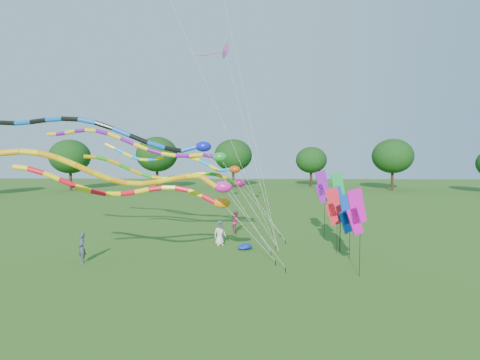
{
  "coord_description": "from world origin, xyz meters",
  "views": [
    {
      "loc": [
        0.82,
        -21.01,
        6.5
      ],
      "look_at": [
        0.07,
        4.22,
        4.8
      ],
      "focal_mm": 30.0,
      "sensor_mm": 36.0,
      "label": 1
    }
  ],
  "objects_px": {
    "tube_kite_orange": "(147,176)",
    "blue_nylon_heap": "(246,248)",
    "person_c": "(236,222)",
    "tube_kite_red": "(151,192)",
    "person_b": "(82,248)",
    "person_a": "(220,233)"
  },
  "relations": [
    {
      "from": "tube_kite_red",
      "to": "person_b",
      "type": "bearing_deg",
      "value": 160.79
    },
    {
      "from": "blue_nylon_heap",
      "to": "person_a",
      "type": "distance_m",
      "value": 2.56
    },
    {
      "from": "tube_kite_red",
      "to": "blue_nylon_heap",
      "type": "relative_size",
      "value": 9.91
    },
    {
      "from": "tube_kite_red",
      "to": "person_a",
      "type": "bearing_deg",
      "value": 52.96
    },
    {
      "from": "tube_kite_red",
      "to": "tube_kite_orange",
      "type": "height_order",
      "value": "tube_kite_orange"
    },
    {
      "from": "blue_nylon_heap",
      "to": "person_b",
      "type": "relative_size",
      "value": 0.78
    },
    {
      "from": "tube_kite_red",
      "to": "person_a",
      "type": "distance_m",
      "value": 7.55
    },
    {
      "from": "tube_kite_orange",
      "to": "person_a",
      "type": "height_order",
      "value": "tube_kite_orange"
    },
    {
      "from": "blue_nylon_heap",
      "to": "person_c",
      "type": "xyz_separation_m",
      "value": [
        -0.91,
        5.86,
        0.69
      ]
    },
    {
      "from": "person_a",
      "to": "person_b",
      "type": "height_order",
      "value": "person_b"
    },
    {
      "from": "tube_kite_red",
      "to": "tube_kite_orange",
      "type": "xyz_separation_m",
      "value": [
        0.53,
        -2.79,
        1.04
      ]
    },
    {
      "from": "blue_nylon_heap",
      "to": "tube_kite_orange",
      "type": "bearing_deg",
      "value": -124.33
    },
    {
      "from": "tube_kite_red",
      "to": "person_b",
      "type": "distance_m",
      "value": 5.69
    },
    {
      "from": "blue_nylon_heap",
      "to": "person_b",
      "type": "xyz_separation_m",
      "value": [
        -9.69,
        -3.16,
        0.67
      ]
    },
    {
      "from": "person_b",
      "to": "blue_nylon_heap",
      "type": "bearing_deg",
      "value": 74.87
    },
    {
      "from": "person_c",
      "to": "person_a",
      "type": "bearing_deg",
      "value": 156.96
    },
    {
      "from": "tube_kite_red",
      "to": "blue_nylon_heap",
      "type": "height_order",
      "value": "tube_kite_red"
    },
    {
      "from": "tube_kite_red",
      "to": "person_c",
      "type": "height_order",
      "value": "tube_kite_red"
    },
    {
      "from": "tube_kite_orange",
      "to": "person_c",
      "type": "height_order",
      "value": "tube_kite_orange"
    },
    {
      "from": "person_b",
      "to": "person_c",
      "type": "distance_m",
      "value": 12.59
    },
    {
      "from": "person_a",
      "to": "tube_kite_red",
      "type": "bearing_deg",
      "value": -146.13
    },
    {
      "from": "tube_kite_orange",
      "to": "blue_nylon_heap",
      "type": "relative_size",
      "value": 9.58
    }
  ]
}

